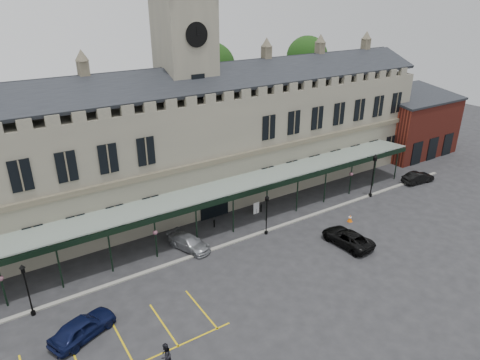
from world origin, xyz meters
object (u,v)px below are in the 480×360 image
lamp_post_right (373,172)px  lamp_post_left (27,286)px  traffic_cone (350,218)px  car_van (347,238)px  sign_board (256,208)px  car_taxi (189,243)px  clock_tower (187,83)px  station_building (190,145)px  car_left_a (83,327)px  person_b (166,355)px  lamp_post_mid (267,211)px  car_right_b (418,177)px

lamp_post_right → lamp_post_left: bearing=-179.6°
traffic_cone → car_van: bearing=-139.7°
car_van → sign_board: bearing=-73.6°
traffic_cone → car_taxi: (-16.13, 4.43, 0.27)m
clock_tower → car_taxi: clock_tower is taller
clock_tower → traffic_cone: (11.13, -13.57, -12.74)m
station_building → car_taxi: 11.88m
car_left_a → person_b: person_b is taller
station_building → lamp_post_right: bearing=-31.1°
car_left_a → car_van: 23.71m
clock_tower → car_taxi: bearing=-118.7°
car_taxi → traffic_cone: bearing=-35.2°
station_building → clock_tower: clock_tower is taller
lamp_post_right → station_building: bearing=148.9°
lamp_post_mid → car_left_a: (-18.49, -4.25, -1.70)m
lamp_post_mid → car_left_a: bearing=-167.1°
car_right_b → clock_tower: bearing=73.7°
station_building → lamp_post_mid: size_ratio=14.30×
lamp_post_right → car_taxi: bearing=176.2°
lamp_post_right → traffic_cone: size_ratio=6.86×
lamp_post_left → car_taxi: (13.55, 1.73, -1.95)m
lamp_post_mid → car_right_b: (23.00, -0.24, -1.80)m
car_taxi → person_b: bearing=-142.8°
lamp_post_left → car_taxi: 13.80m
sign_board → car_right_b: size_ratio=0.31×
station_building → car_left_a: 22.67m
lamp_post_right → car_van: lamp_post_right is taller
clock_tower → car_van: size_ratio=4.87×
car_van → lamp_post_left: bearing=-16.1°
lamp_post_mid → car_taxi: (-7.48, 1.71, -1.85)m
car_taxi → person_b: person_b is taller
station_building → car_taxi: (-5.00, -9.06, -5.83)m
car_left_a → car_taxi: 12.52m
clock_tower → person_b: 26.81m
car_left_a → person_b: (3.71, -5.32, 0.05)m
lamp_post_left → traffic_cone: bearing=-5.2°
person_b → station_building: bearing=-153.7°
sign_board → car_van: car_van is taller
station_building → car_van: 19.02m
clock_tower → person_b: size_ratio=14.73×
station_building → car_right_b: 28.35m
lamp_post_mid → car_right_b: lamp_post_mid is taller
lamp_post_right → car_right_b: bearing=-3.3°
lamp_post_left → lamp_post_mid: size_ratio=1.04×
traffic_cone → person_b: (-23.43, -6.85, 0.47)m
lamp_post_mid → sign_board: size_ratio=3.25×
car_taxi → car_right_b: bearing=-23.5°
station_building → car_taxi: bearing=-118.9°
car_right_b → person_b: size_ratio=2.48×
lamp_post_left → lamp_post_right: size_ratio=0.84×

